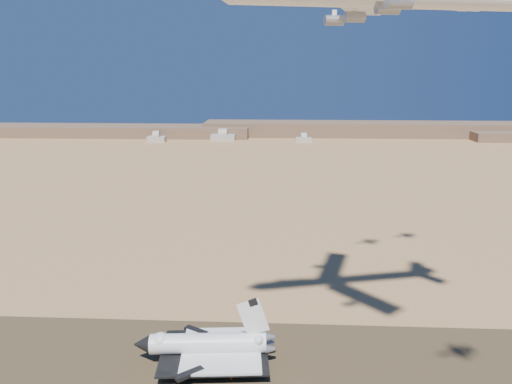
{
  "coord_description": "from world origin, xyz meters",
  "views": [
    {
      "loc": [
        13.76,
        -132.05,
        85.28
      ],
      "look_at": [
        6.36,
        8.0,
        50.99
      ],
      "focal_mm": 35.0,
      "sensor_mm": 36.0,
      "label": 1
    }
  ],
  "objects_px": {
    "crew_b": "(231,375)",
    "chase_jet_e": "(411,0)",
    "shuttle": "(207,346)",
    "chase_jet_f": "(465,9)",
    "crew_c": "(234,371)",
    "crew_a": "(231,378)"
  },
  "relations": [
    {
      "from": "crew_b",
      "to": "chase_jet_e",
      "type": "distance_m",
      "value": 127.76
    },
    {
      "from": "shuttle",
      "to": "crew_b",
      "type": "xyz_separation_m",
      "value": [
        7.89,
        -7.82,
        -4.56
      ]
    },
    {
      "from": "crew_b",
      "to": "chase_jet_f",
      "type": "height_order",
      "value": "chase_jet_f"
    },
    {
      "from": "crew_c",
      "to": "chase_jet_e",
      "type": "distance_m",
      "value": 126.71
    },
    {
      "from": "chase_jet_e",
      "to": "crew_b",
      "type": "bearing_deg",
      "value": -161.56
    },
    {
      "from": "shuttle",
      "to": "crew_b",
      "type": "relative_size",
      "value": 22.44
    },
    {
      "from": "crew_a",
      "to": "chase_jet_f",
      "type": "height_order",
      "value": "chase_jet_f"
    },
    {
      "from": "crew_c",
      "to": "chase_jet_f",
      "type": "bearing_deg",
      "value": -88.9
    },
    {
      "from": "chase_jet_e",
      "to": "chase_jet_f",
      "type": "relative_size",
      "value": 0.99
    },
    {
      "from": "crew_a",
      "to": "crew_c",
      "type": "bearing_deg",
      "value": 4.3
    },
    {
      "from": "crew_b",
      "to": "chase_jet_f",
      "type": "xyz_separation_m",
      "value": [
        75.51,
        58.47,
        104.58
      ]
    },
    {
      "from": "chase_jet_f",
      "to": "chase_jet_e",
      "type": "bearing_deg",
      "value": -171.64
    },
    {
      "from": "shuttle",
      "to": "chase_jet_e",
      "type": "bearing_deg",
      "value": 27.07
    },
    {
      "from": "shuttle",
      "to": "crew_c",
      "type": "distance_m",
      "value": 11.14
    },
    {
      "from": "chase_jet_f",
      "to": "crew_a",
      "type": "bearing_deg",
      "value": -162.54
    },
    {
      "from": "crew_c",
      "to": "chase_jet_f",
      "type": "distance_m",
      "value": 140.37
    },
    {
      "from": "crew_a",
      "to": "chase_jet_f",
      "type": "distance_m",
      "value": 141.98
    },
    {
      "from": "shuttle",
      "to": "crew_c",
      "type": "height_order",
      "value": "shuttle"
    },
    {
      "from": "chase_jet_e",
      "to": "chase_jet_f",
      "type": "height_order",
      "value": "chase_jet_e"
    },
    {
      "from": "crew_b",
      "to": "shuttle",
      "type": "bearing_deg",
      "value": 39.86
    },
    {
      "from": "crew_a",
      "to": "crew_b",
      "type": "height_order",
      "value": "crew_b"
    },
    {
      "from": "crew_c",
      "to": "chase_jet_e",
      "type": "height_order",
      "value": "chase_jet_e"
    }
  ]
}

